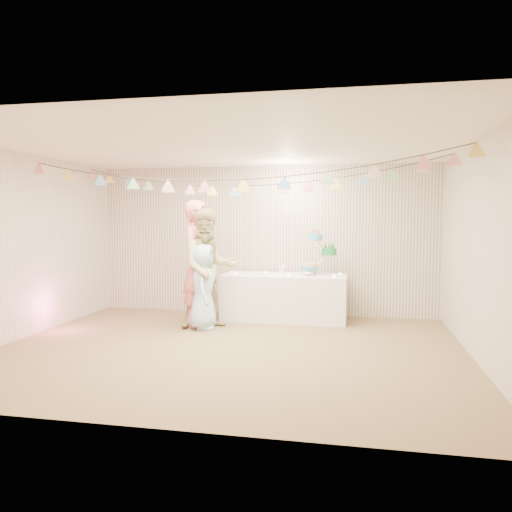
% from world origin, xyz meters
% --- Properties ---
extents(floor, '(6.00, 6.00, 0.00)m').
position_xyz_m(floor, '(0.00, 0.00, 0.00)').
color(floor, brown).
rests_on(floor, ground).
extents(ceiling, '(6.00, 6.00, 0.00)m').
position_xyz_m(ceiling, '(0.00, 0.00, 2.60)').
color(ceiling, white).
rests_on(ceiling, ground).
extents(back_wall, '(6.00, 6.00, 0.00)m').
position_xyz_m(back_wall, '(0.00, 2.50, 1.30)').
color(back_wall, silver).
rests_on(back_wall, ground).
extents(front_wall, '(6.00, 6.00, 0.00)m').
position_xyz_m(front_wall, '(0.00, -2.50, 1.30)').
color(front_wall, silver).
rests_on(front_wall, ground).
extents(left_wall, '(5.00, 5.00, 0.00)m').
position_xyz_m(left_wall, '(-3.00, 0.00, 1.30)').
color(left_wall, silver).
rests_on(left_wall, ground).
extents(right_wall, '(5.00, 5.00, 0.00)m').
position_xyz_m(right_wall, '(3.00, 0.00, 1.30)').
color(right_wall, silver).
rests_on(right_wall, ground).
extents(table, '(2.03, 0.81, 0.76)m').
position_xyz_m(table, '(0.44, 1.98, 0.38)').
color(table, white).
rests_on(table, floor).
extents(cake_stand, '(0.62, 0.37, 0.70)m').
position_xyz_m(cake_stand, '(0.99, 2.03, 1.10)').
color(cake_stand, silver).
rests_on(cake_stand, table).
extents(cake_bottom, '(0.31, 0.31, 0.15)m').
position_xyz_m(cake_bottom, '(0.84, 1.97, 0.84)').
color(cake_bottom, teal).
rests_on(cake_bottom, cake_stand).
extents(cake_middle, '(0.27, 0.27, 0.22)m').
position_xyz_m(cake_middle, '(1.17, 2.12, 1.11)').
color(cake_middle, '#1A7B38').
rests_on(cake_middle, cake_stand).
extents(cake_top_tier, '(0.25, 0.25, 0.19)m').
position_xyz_m(cake_top_tier, '(0.93, 2.00, 1.38)').
color(cake_top_tier, '#4EC5F7').
rests_on(cake_top_tier, cake_stand).
extents(platter, '(0.31, 0.31, 0.02)m').
position_xyz_m(platter, '(-0.11, 1.93, 0.76)').
color(platter, white).
rests_on(platter, table).
extents(posy, '(0.14, 0.14, 0.16)m').
position_xyz_m(posy, '(0.39, 2.03, 0.83)').
color(posy, white).
rests_on(posy, table).
extents(person_adult_a, '(0.64, 0.82, 1.97)m').
position_xyz_m(person_adult_a, '(-0.81, 1.30, 0.98)').
color(person_adult_a, '#E87B79').
rests_on(person_adult_a, floor).
extents(person_adult_b, '(1.13, 1.06, 1.84)m').
position_xyz_m(person_adult_b, '(-0.63, 1.21, 0.92)').
color(person_adult_b, tan).
rests_on(person_adult_b, floor).
extents(person_child, '(0.55, 0.71, 1.29)m').
position_xyz_m(person_child, '(-0.68, 1.08, 0.65)').
color(person_child, '#B0E0F9').
rests_on(person_child, floor).
extents(bunting_back, '(5.60, 1.10, 0.40)m').
position_xyz_m(bunting_back, '(0.00, 1.10, 2.35)').
color(bunting_back, pink).
rests_on(bunting_back, ceiling).
extents(bunting_front, '(5.60, 0.90, 0.36)m').
position_xyz_m(bunting_front, '(0.00, -0.20, 2.32)').
color(bunting_front, '#72A5E5').
rests_on(bunting_front, ceiling).
extents(tealight_0, '(0.04, 0.04, 0.03)m').
position_xyz_m(tealight_0, '(-0.36, 1.83, 0.78)').
color(tealight_0, '#FFD88C').
rests_on(tealight_0, table).
extents(tealight_1, '(0.04, 0.04, 0.03)m').
position_xyz_m(tealight_1, '(0.09, 2.16, 0.78)').
color(tealight_1, '#FFD88C').
rests_on(tealight_1, table).
extents(tealight_2, '(0.04, 0.04, 0.03)m').
position_xyz_m(tealight_2, '(0.54, 1.76, 0.78)').
color(tealight_2, '#FFD88C').
rests_on(tealight_2, table).
extents(tealight_3, '(0.04, 0.04, 0.03)m').
position_xyz_m(tealight_3, '(0.79, 2.20, 0.78)').
color(tealight_3, '#FFD88C').
rests_on(tealight_3, table).
extents(tealight_4, '(0.04, 0.04, 0.03)m').
position_xyz_m(tealight_4, '(1.26, 1.80, 0.78)').
color(tealight_4, '#FFD88C').
rests_on(tealight_4, table).
extents(tealight_5, '(0.04, 0.04, 0.03)m').
position_xyz_m(tealight_5, '(1.34, 2.13, 0.78)').
color(tealight_5, '#FFD88C').
rests_on(tealight_5, table).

